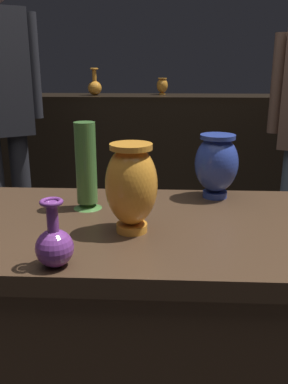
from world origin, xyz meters
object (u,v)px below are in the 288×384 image
(vase_left_accent, at_px, (86,169))
(visitor_near_left, at_px, (0,105))
(vase_right_accent, at_px, (216,163))
(vase_centerpiece, at_px, (131,185))
(shelf_vase_left, at_px, (95,86))
(vase_tall_behind, at_px, (54,244))
(shelf_vase_center, at_px, (162,86))

(vase_left_accent, distance_m, visitor_near_left, 1.27)
(vase_right_accent, relative_size, visitor_near_left, 0.12)
(visitor_near_left, bearing_deg, vase_centerpiece, 90.55)
(shelf_vase_left, bearing_deg, visitor_near_left, -110.09)
(visitor_near_left, bearing_deg, vase_tall_behind, 81.88)
(vase_tall_behind, relative_size, visitor_near_left, 0.09)
(shelf_vase_center, bearing_deg, shelf_vase_left, -170.50)
(vase_left_accent, distance_m, shelf_vase_center, 2.16)
(vase_tall_behind, relative_size, shelf_vase_left, 0.76)
(vase_tall_behind, xyz_separation_m, vase_left_accent, (0.00, 0.38, 0.07))
(shelf_vase_left, xyz_separation_m, shelf_vase_center, (0.52, 0.09, 0.00))
(vase_left_accent, height_order, vase_right_accent, vase_left_accent)
(vase_centerpiece, bearing_deg, vase_tall_behind, -126.84)
(vase_right_accent, bearing_deg, vase_left_accent, -162.33)
(vase_centerpiece, distance_m, visitor_near_left, 1.50)
(vase_right_accent, distance_m, shelf_vase_center, 2.03)
(vase_left_accent, height_order, visitor_near_left, visitor_near_left)
(shelf_vase_left, distance_m, visitor_near_left, 1.06)
(shelf_vase_center, xyz_separation_m, visitor_near_left, (-0.88, -1.08, -0.05))
(vase_left_accent, bearing_deg, vase_tall_behind, -90.48)
(shelf_vase_left, bearing_deg, vase_left_accent, -81.52)
(vase_right_accent, bearing_deg, vase_centerpiece, -129.81)
(vase_left_accent, relative_size, shelf_vase_left, 1.31)
(shelf_vase_center, distance_m, visitor_near_left, 1.39)
(vase_centerpiece, height_order, vase_tall_behind, vase_centerpiece)
(vase_left_accent, relative_size, shelf_vase_center, 2.10)
(vase_left_accent, xyz_separation_m, shelf_vase_left, (-0.31, 2.06, 0.13))
(vase_right_accent, bearing_deg, shelf_vase_left, 110.24)
(vase_centerpiece, distance_m, vase_right_accent, 0.40)
(vase_tall_behind, bearing_deg, vase_centerpiece, 53.16)
(vase_right_accent, relative_size, shelf_vase_center, 1.66)
(shelf_vase_center, height_order, visitor_near_left, visitor_near_left)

